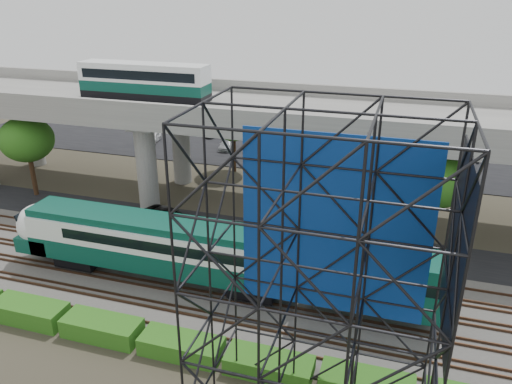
% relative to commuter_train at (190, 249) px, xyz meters
% --- Properties ---
extents(ground, '(140.00, 140.00, 0.00)m').
position_rel_commuter_train_xyz_m(ground, '(1.19, -2.00, -2.88)').
color(ground, '#474233').
rests_on(ground, ground).
extents(ballast_bed, '(90.00, 12.00, 0.20)m').
position_rel_commuter_train_xyz_m(ballast_bed, '(1.19, 0.00, -2.78)').
color(ballast_bed, slate).
rests_on(ballast_bed, ground).
extents(service_road, '(90.00, 5.00, 0.08)m').
position_rel_commuter_train_xyz_m(service_road, '(1.19, 8.50, -2.84)').
color(service_road, black).
rests_on(service_road, ground).
extents(parking_lot, '(90.00, 18.00, 0.08)m').
position_rel_commuter_train_xyz_m(parking_lot, '(1.19, 32.00, -2.84)').
color(parking_lot, black).
rests_on(parking_lot, ground).
extents(harbor_water, '(140.00, 40.00, 0.03)m').
position_rel_commuter_train_xyz_m(harbor_water, '(1.19, 54.00, -2.87)').
color(harbor_water, slate).
rests_on(harbor_water, ground).
extents(rail_tracks, '(90.00, 9.52, 0.16)m').
position_rel_commuter_train_xyz_m(rail_tracks, '(1.19, -0.00, -2.60)').
color(rail_tracks, '#472D1E').
rests_on(rail_tracks, ballast_bed).
extents(commuter_train, '(29.30, 3.06, 4.30)m').
position_rel_commuter_train_xyz_m(commuter_train, '(0.00, 0.00, 0.00)').
color(commuter_train, black).
rests_on(commuter_train, rail_tracks).
extents(overpass, '(80.00, 12.00, 12.40)m').
position_rel_commuter_train_xyz_m(overpass, '(0.35, 14.00, 5.33)').
color(overpass, '#9E9B93').
rests_on(overpass, ground).
extents(scaffold_tower, '(9.36, 6.36, 15.00)m').
position_rel_commuter_train_xyz_m(scaffold_tower, '(10.17, -9.98, 4.59)').
color(scaffold_tower, black).
rests_on(scaffold_tower, ground).
extents(hedge_strip, '(34.60, 1.80, 1.20)m').
position_rel_commuter_train_xyz_m(hedge_strip, '(2.20, -6.30, -2.32)').
color(hedge_strip, '#2A6216').
rests_on(hedge_strip, ground).
extents(trees, '(40.94, 16.94, 7.69)m').
position_rel_commuter_train_xyz_m(trees, '(-3.47, 14.17, 2.69)').
color(trees, '#382314').
rests_on(trees, ground).
extents(suv, '(5.51, 3.62, 1.41)m').
position_rel_commuter_train_xyz_m(suv, '(-5.64, 7.81, -2.10)').
color(suv, black).
rests_on(suv, service_road).
extents(parked_cars, '(40.42, 9.31, 1.30)m').
position_rel_commuter_train_xyz_m(parked_cars, '(2.26, 31.67, -2.21)').
color(parked_cars, silver).
rests_on(parked_cars, parking_lot).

